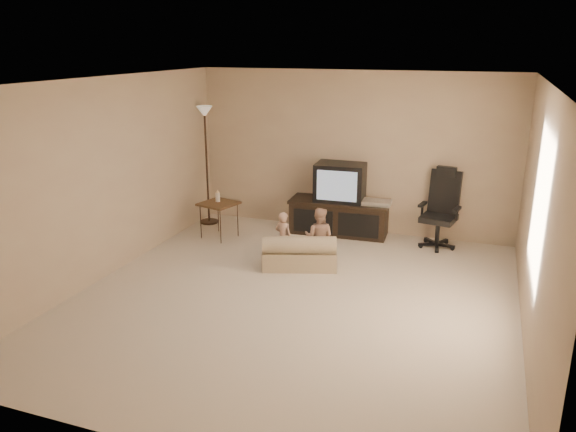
{
  "coord_description": "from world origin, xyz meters",
  "views": [
    {
      "loc": [
        1.98,
        -5.69,
        2.89
      ],
      "look_at": [
        -0.29,
        0.6,
        0.81
      ],
      "focal_mm": 35.0,
      "sensor_mm": 36.0,
      "label": 1
    }
  ],
  "objects_px": {
    "child_sofa": "(299,254)",
    "toddler_left": "(284,238)",
    "tv_stand": "(340,205)",
    "toddler_right": "(319,237)",
    "floor_lamp": "(206,139)",
    "side_table": "(219,204)",
    "office_chair": "(440,219)"
  },
  "relations": [
    {
      "from": "child_sofa",
      "to": "toddler_left",
      "type": "xyz_separation_m",
      "value": [
        -0.25,
        0.08,
        0.17
      ]
    },
    {
      "from": "toddler_left",
      "to": "tv_stand",
      "type": "bearing_deg",
      "value": -88.47
    },
    {
      "from": "office_chair",
      "to": "toddler_left",
      "type": "xyz_separation_m",
      "value": [
        -1.92,
        -1.41,
        -0.06
      ]
    },
    {
      "from": "side_table",
      "to": "tv_stand",
      "type": "bearing_deg",
      "value": 25.75
    },
    {
      "from": "child_sofa",
      "to": "toddler_left",
      "type": "relative_size",
      "value": 1.51
    },
    {
      "from": "toddler_left",
      "to": "toddler_right",
      "type": "relative_size",
      "value": 0.89
    },
    {
      "from": "floor_lamp",
      "to": "toddler_left",
      "type": "height_order",
      "value": "floor_lamp"
    },
    {
      "from": "child_sofa",
      "to": "tv_stand",
      "type": "bearing_deg",
      "value": 66.45
    },
    {
      "from": "office_chair",
      "to": "toddler_right",
      "type": "bearing_deg",
      "value": -126.31
    },
    {
      "from": "child_sofa",
      "to": "toddler_left",
      "type": "bearing_deg",
      "value": 144.03
    },
    {
      "from": "office_chair",
      "to": "toddler_right",
      "type": "distance_m",
      "value": 1.97
    },
    {
      "from": "tv_stand",
      "to": "toddler_right",
      "type": "height_order",
      "value": "tv_stand"
    },
    {
      "from": "office_chair",
      "to": "child_sofa",
      "type": "bearing_deg",
      "value": -127.47
    },
    {
      "from": "side_table",
      "to": "toddler_right",
      "type": "relative_size",
      "value": 0.92
    },
    {
      "from": "floor_lamp",
      "to": "tv_stand",
      "type": "bearing_deg",
      "value": 5.65
    },
    {
      "from": "side_table",
      "to": "floor_lamp",
      "type": "xyz_separation_m",
      "value": [
        -0.5,
        0.6,
        0.87
      ]
    },
    {
      "from": "side_table",
      "to": "toddler_left",
      "type": "relative_size",
      "value": 1.04
    },
    {
      "from": "child_sofa",
      "to": "toddler_right",
      "type": "xyz_separation_m",
      "value": [
        0.22,
        0.15,
        0.21
      ]
    },
    {
      "from": "side_table",
      "to": "toddler_left",
      "type": "distance_m",
      "value": 1.47
    },
    {
      "from": "tv_stand",
      "to": "side_table",
      "type": "bearing_deg",
      "value": -157.16
    },
    {
      "from": "floor_lamp",
      "to": "child_sofa",
      "type": "height_order",
      "value": "floor_lamp"
    },
    {
      "from": "office_chair",
      "to": "floor_lamp",
      "type": "height_order",
      "value": "floor_lamp"
    },
    {
      "from": "toddler_right",
      "to": "office_chair",
      "type": "bearing_deg",
      "value": -140.09
    },
    {
      "from": "tv_stand",
      "to": "office_chair",
      "type": "relative_size",
      "value": 1.36
    },
    {
      "from": "child_sofa",
      "to": "toddler_left",
      "type": "height_order",
      "value": "toddler_left"
    },
    {
      "from": "floor_lamp",
      "to": "child_sofa",
      "type": "relative_size",
      "value": 1.76
    },
    {
      "from": "floor_lamp",
      "to": "toddler_left",
      "type": "relative_size",
      "value": 2.67
    },
    {
      "from": "side_table",
      "to": "child_sofa",
      "type": "distance_m",
      "value": 1.75
    },
    {
      "from": "office_chair",
      "to": "side_table",
      "type": "xyz_separation_m",
      "value": [
        -3.22,
        -0.75,
        0.12
      ]
    },
    {
      "from": "tv_stand",
      "to": "toddler_left",
      "type": "distance_m",
      "value": 1.53
    },
    {
      "from": "tv_stand",
      "to": "toddler_left",
      "type": "relative_size",
      "value": 2.2
    },
    {
      "from": "tv_stand",
      "to": "toddler_right",
      "type": "bearing_deg",
      "value": -89.49
    }
  ]
}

